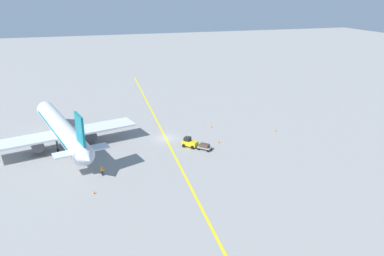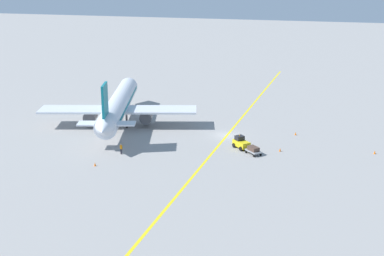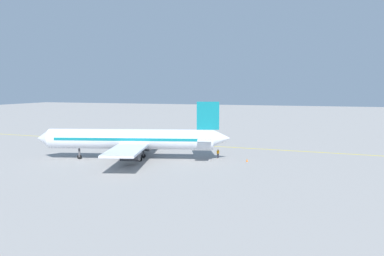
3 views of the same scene
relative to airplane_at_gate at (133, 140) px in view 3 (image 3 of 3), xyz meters
The scene contains 10 objects.
ground_plane 20.48m from the airplane_at_gate, ahead, with size 400.00×400.00×0.00m, color gray.
apron_yellow_centreline 20.48m from the airplane_at_gate, ahead, with size 0.40×120.00×0.01m, color yellow.
airplane_at_gate is the anchor object (origin of this frame).
baggage_tug_white 24.71m from the airplane_at_gate, 16.11° to the right, with size 3.17×3.19×2.11m.
baggage_cart_trailing 27.63m from the airplane_at_gate, 19.47° to the right, with size 2.82×2.83×1.24m.
ground_crew_worker 15.86m from the airplane_at_gate, 66.32° to the right, with size 0.49×0.39×1.68m.
traffic_cone_near_nose 44.26m from the airplane_at_gate, ahead, with size 0.32×0.32×0.55m, color orange.
traffic_cone_mid_apron 31.68m from the airplane_at_gate, ahead, with size 0.32×0.32×0.55m, color orange.
traffic_cone_by_wingtip 30.67m from the airplane_at_gate, 12.74° to the right, with size 0.32×0.32×0.55m, color orange.
traffic_cone_far_edge 20.83m from the airplane_at_gate, 77.22° to the right, with size 0.32×0.32×0.55m, color orange.
Camera 3 is at (-80.64, -29.94, 13.06)m, focal length 35.00 mm.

